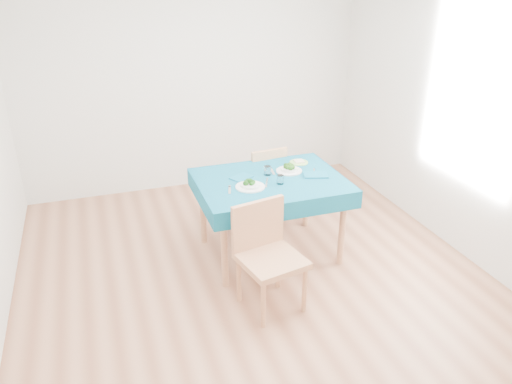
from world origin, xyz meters
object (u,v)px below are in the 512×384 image
object	(u,v)px
chair_far	(262,179)
bowl_far	(289,168)
table	(270,217)
bowl_near	(250,183)
side_plate	(299,162)
chair_near	(272,244)

from	to	relation	value
chair_far	bowl_far	distance (m)	0.63
table	chair_far	world-z (taller)	chair_far
bowl_near	side_plate	world-z (taller)	bowl_near
bowl_near	bowl_far	xyz separation A→B (m)	(0.46, 0.23, -0.00)
table	side_plate	world-z (taller)	side_plate
table	bowl_near	world-z (taller)	bowl_near
bowl_far	side_plate	world-z (taller)	bowl_far
chair_far	side_plate	bearing A→B (deg)	118.09
bowl_near	side_plate	distance (m)	0.75
chair_near	side_plate	size ratio (longest dim) A/B	6.44
chair_far	side_plate	world-z (taller)	chair_far
bowl_near	chair_far	bearing A→B (deg)	63.67
chair_near	side_plate	bearing A→B (deg)	45.89
table	chair_far	xyz separation A→B (m)	(0.15, 0.66, 0.10)
chair_near	side_plate	distance (m)	1.28
side_plate	table	bearing A→B (deg)	-144.22
bowl_near	side_plate	bearing A→B (deg)	32.45
table	bowl_far	world-z (taller)	bowl_far
bowl_near	side_plate	size ratio (longest dim) A/B	1.44
chair_far	chair_near	bearing A→B (deg)	66.96
bowl_near	bowl_far	world-z (taller)	bowl_near
table	chair_near	distance (m)	0.84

